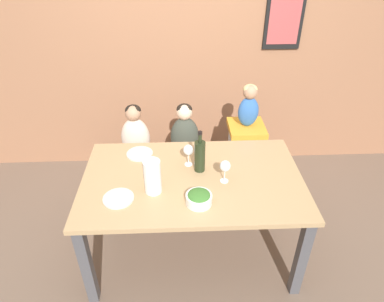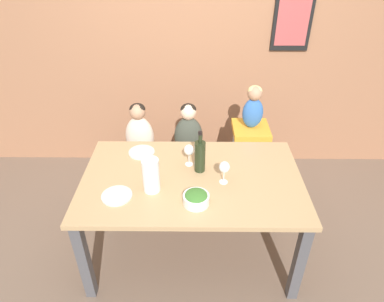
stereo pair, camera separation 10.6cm
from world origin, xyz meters
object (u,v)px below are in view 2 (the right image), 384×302
object	(u,v)px
chair_right_highchair	(249,144)
person_child_center	(188,131)
chair_far_left	(142,161)
wine_glass_far	(189,150)
salad_bowl_large	(196,198)
person_child_left	(139,131)
dinner_plate_front_left	(117,196)
wine_glass_near	(224,168)
paper_towel_roll	(151,175)
wine_bottle	(200,156)
dinner_plate_back_left	(142,152)
person_baby_right	(254,105)
chair_far_center	(189,161)

from	to	relation	value
chair_right_highchair	person_child_center	world-z (taller)	person_child_center
chair_far_left	wine_glass_far	distance (m)	0.87
chair_right_highchair	salad_bowl_large	bearing A→B (deg)	-116.41
person_child_left	salad_bowl_large	world-z (taller)	person_child_left
chair_right_highchair	dinner_plate_front_left	size ratio (longest dim) A/B	3.69
wine_glass_near	paper_towel_roll	bearing A→B (deg)	-170.14
person_child_left	person_child_center	size ratio (longest dim) A/B	1.00
person_child_left	dinner_plate_front_left	world-z (taller)	person_child_left
chair_far_left	paper_towel_roll	distance (m)	1.00
wine_bottle	wine_glass_far	bearing A→B (deg)	138.53
person_child_center	paper_towel_roll	bearing A→B (deg)	-105.24
wine_glass_far	dinner_plate_back_left	size ratio (longest dim) A/B	0.84
person_child_center	person_baby_right	bearing A→B (deg)	0.04
chair_far_left	dinner_plate_front_left	xyz separation A→B (m)	(-0.02, -0.92, 0.37)
person_child_center	salad_bowl_large	xyz separation A→B (m)	(0.07, -0.98, 0.08)
chair_far_center	paper_towel_roll	world-z (taller)	paper_towel_roll
person_child_left	dinner_plate_front_left	bearing A→B (deg)	-91.16
chair_far_center	dinner_plate_back_left	size ratio (longest dim) A/B	2.23
paper_towel_roll	dinner_plate_back_left	xyz separation A→B (m)	(-0.13, 0.45, -0.12)
person_baby_right	wine_bottle	size ratio (longest dim) A/B	1.18
wine_glass_far	dinner_plate_back_left	world-z (taller)	wine_glass_far
wine_bottle	dinner_plate_back_left	distance (m)	0.52
wine_glass_far	person_child_center	bearing A→B (deg)	91.51
chair_right_highchair	wine_glass_far	distance (m)	0.83
chair_far_left	person_baby_right	bearing A→B (deg)	0.06
wine_glass_near	wine_glass_far	size ratio (longest dim) A/B	1.00
paper_towel_roll	dinner_plate_front_left	bearing A→B (deg)	-162.28
person_baby_right	wine_glass_near	bearing A→B (deg)	-111.16
person_baby_right	dinner_plate_front_left	distance (m)	1.39
chair_right_highchair	wine_bottle	bearing A→B (deg)	-126.44
person_child_left	wine_bottle	world-z (taller)	wine_bottle
person_baby_right	paper_towel_roll	distance (m)	1.16
wine_bottle	salad_bowl_large	xyz separation A→B (m)	(-0.03, -0.36, -0.08)
wine_glass_near	wine_bottle	bearing A→B (deg)	139.88
dinner_plate_back_left	wine_glass_far	bearing A→B (deg)	-21.96
chair_far_center	chair_right_highchair	distance (m)	0.59
chair_right_highchair	person_child_center	xyz separation A→B (m)	(-0.56, 0.00, 0.13)
paper_towel_roll	salad_bowl_large	world-z (taller)	paper_towel_roll
wine_bottle	paper_towel_roll	world-z (taller)	wine_bottle
paper_towel_roll	salad_bowl_large	distance (m)	0.34
person_child_left	paper_towel_roll	xyz separation A→B (m)	(0.21, -0.85, 0.16)
wine_bottle	wine_glass_far	xyz separation A→B (m)	(-0.08, 0.07, -0.00)
chair_far_left	wine_glass_far	bearing A→B (deg)	-50.61
person_baby_right	chair_far_left	bearing A→B (deg)	-179.94
person_child_center	wine_bottle	distance (m)	0.65
chair_right_highchair	wine_bottle	world-z (taller)	wine_bottle
chair_right_highchair	dinner_plate_front_left	bearing A→B (deg)	-137.75
salad_bowl_large	person_child_center	bearing A→B (deg)	93.93
chair_right_highchair	dinner_plate_back_left	xyz separation A→B (m)	(-0.92, -0.40, 0.17)
wine_bottle	paper_towel_roll	bearing A→B (deg)	-145.45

